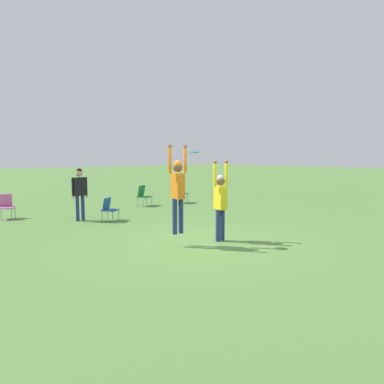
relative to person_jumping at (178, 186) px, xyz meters
name	(u,v)px	position (x,y,z in m)	size (l,w,h in m)	color
ground_plane	(202,243)	(0.69, -0.14, -1.49)	(120.00, 120.00, 0.00)	#56843D
person_jumping	(178,186)	(0.00, 0.00, 0.00)	(0.58, 0.46, 2.20)	navy
person_defending	(220,198)	(1.18, -0.29, -0.36)	(0.52, 0.41, 2.12)	navy
frisbee	(195,152)	(0.43, -0.16, 0.83)	(0.27, 0.27, 0.05)	#2D9EDB
camping_chair_0	(109,208)	(0.42, 4.33, -1.03)	(0.67, 0.74, 0.79)	gray
camping_chair_1	(179,192)	(5.29, 6.56, -0.96)	(0.70, 0.75, 0.89)	gray
camping_chair_2	(143,194)	(3.43, 6.79, -0.98)	(0.72, 0.79, 0.90)	gray
camping_chair_3	(5,205)	(-2.15, 7.13, -0.99)	(0.69, 0.74, 0.87)	gray
person_spectator_near	(80,189)	(-0.31, 5.01, -0.39)	(0.58, 0.27, 1.81)	navy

